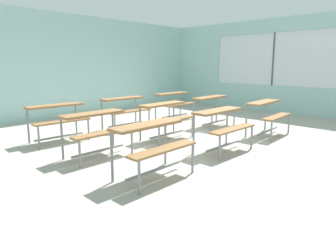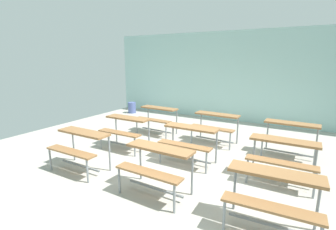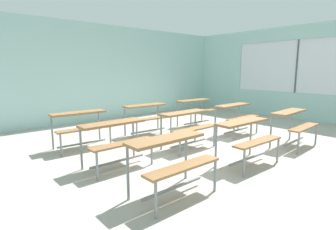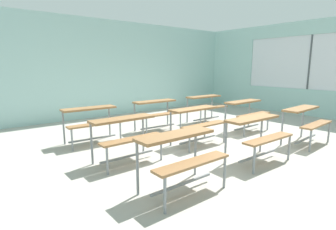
{
  "view_description": "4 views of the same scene",
  "coord_description": "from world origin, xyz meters",
  "px_view_note": "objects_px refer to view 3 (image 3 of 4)",
  "views": [
    {
      "loc": [
        -4.29,
        -3.76,
        1.55
      ],
      "look_at": [
        -0.02,
        0.4,
        0.5
      ],
      "focal_mm": 31.09,
      "sensor_mm": 36.0,
      "label": 1
    },
    {
      "loc": [
        1.97,
        -3.92,
        2.08
      ],
      "look_at": [
        -0.98,
        1.17,
        0.75
      ],
      "focal_mm": 26.49,
      "sensor_mm": 36.0,
      "label": 2
    },
    {
      "loc": [
        -3.8,
        -3.3,
        1.6
      ],
      "look_at": [
        -0.46,
        0.57,
        0.71
      ],
      "focal_mm": 28.0,
      "sensor_mm": 36.0,
      "label": 3
    },
    {
      "loc": [
        -3.8,
        -3.3,
        1.6
      ],
      "look_at": [
        -0.8,
        0.45,
        0.69
      ],
      "focal_mm": 28.0,
      "sensor_mm": 36.0,
      "label": 4
    }
  ],
  "objects_px": {
    "desk_bench_r1c1": "(188,121)",
    "desk_bench_r2c2": "(196,106)",
    "desk_bench_r2c1": "(147,112)",
    "desk_bench_r1c0": "(116,134)",
    "desk_bench_r2c0": "(81,121)",
    "desk_bench_r0c0": "(172,153)",
    "desk_bench_r1c2": "(236,112)",
    "desk_bench_r0c2": "(294,120)",
    "desk_bench_r0c1": "(247,132)"
  },
  "relations": [
    {
      "from": "desk_bench_r0c1",
      "to": "desk_bench_r2c0",
      "type": "height_order",
      "value": "same"
    },
    {
      "from": "desk_bench_r0c1",
      "to": "desk_bench_r1c0",
      "type": "height_order",
      "value": "same"
    },
    {
      "from": "desk_bench_r0c2",
      "to": "desk_bench_r1c2",
      "type": "bearing_deg",
      "value": 88.64
    },
    {
      "from": "desk_bench_r0c1",
      "to": "desk_bench_r1c2",
      "type": "height_order",
      "value": "same"
    },
    {
      "from": "desk_bench_r1c2",
      "to": "desk_bench_r2c2",
      "type": "relative_size",
      "value": 0.99
    },
    {
      "from": "desk_bench_r1c0",
      "to": "desk_bench_r2c2",
      "type": "bearing_deg",
      "value": 21.83
    },
    {
      "from": "desk_bench_r0c1",
      "to": "desk_bench_r1c0",
      "type": "distance_m",
      "value": 2.19
    },
    {
      "from": "desk_bench_r2c0",
      "to": "desk_bench_r2c2",
      "type": "xyz_separation_m",
      "value": [
        3.41,
        -0.02,
        0.0
      ]
    },
    {
      "from": "desk_bench_r0c0",
      "to": "desk_bench_r2c0",
      "type": "xyz_separation_m",
      "value": [
        -0.04,
        2.76,
        0.0
      ]
    },
    {
      "from": "desk_bench_r0c1",
      "to": "desk_bench_r0c2",
      "type": "xyz_separation_m",
      "value": [
        1.69,
        -0.03,
        0.0
      ]
    },
    {
      "from": "desk_bench_r2c1",
      "to": "desk_bench_r2c2",
      "type": "xyz_separation_m",
      "value": [
        1.7,
        -0.05,
        0.0
      ]
    },
    {
      "from": "desk_bench_r0c2",
      "to": "desk_bench_r2c2",
      "type": "height_order",
      "value": "same"
    },
    {
      "from": "desk_bench_r1c2",
      "to": "desk_bench_r1c0",
      "type": "bearing_deg",
      "value": 179.79
    },
    {
      "from": "desk_bench_r0c0",
      "to": "desk_bench_r2c1",
      "type": "distance_m",
      "value": 3.24
    },
    {
      "from": "desk_bench_r2c0",
      "to": "desk_bench_r0c2",
      "type": "bearing_deg",
      "value": -36.42
    },
    {
      "from": "desk_bench_r0c2",
      "to": "desk_bench_r1c0",
      "type": "height_order",
      "value": "same"
    },
    {
      "from": "desk_bench_r2c0",
      "to": "desk_bench_r0c0",
      "type": "bearing_deg",
      "value": -86.55
    },
    {
      "from": "desk_bench_r1c2",
      "to": "desk_bench_r2c2",
      "type": "xyz_separation_m",
      "value": [
        0.01,
        1.36,
        0.0
      ]
    },
    {
      "from": "desk_bench_r1c0",
      "to": "desk_bench_r1c1",
      "type": "relative_size",
      "value": 1.0
    },
    {
      "from": "desk_bench_r2c1",
      "to": "desk_bench_r2c2",
      "type": "distance_m",
      "value": 1.7
    },
    {
      "from": "desk_bench_r0c2",
      "to": "desk_bench_r1c2",
      "type": "distance_m",
      "value": 1.4
    },
    {
      "from": "desk_bench_r1c0",
      "to": "desk_bench_r1c2",
      "type": "bearing_deg",
      "value": 0.12
    },
    {
      "from": "desk_bench_r1c0",
      "to": "desk_bench_r2c0",
      "type": "relative_size",
      "value": 0.98
    },
    {
      "from": "desk_bench_r1c1",
      "to": "desk_bench_r2c2",
      "type": "xyz_separation_m",
      "value": [
        1.74,
        1.39,
        0.0
      ]
    },
    {
      "from": "desk_bench_r0c2",
      "to": "desk_bench_r2c0",
      "type": "height_order",
      "value": "same"
    },
    {
      "from": "desk_bench_r0c2",
      "to": "desk_bench_r1c2",
      "type": "xyz_separation_m",
      "value": [
        -0.04,
        1.4,
        0.0
      ]
    },
    {
      "from": "desk_bench_r0c0",
      "to": "desk_bench_r1c0",
      "type": "relative_size",
      "value": 1.0
    },
    {
      "from": "desk_bench_r0c2",
      "to": "desk_bench_r1c0",
      "type": "relative_size",
      "value": 1.02
    },
    {
      "from": "desk_bench_r0c1",
      "to": "desk_bench_r2c1",
      "type": "distance_m",
      "value": 2.78
    },
    {
      "from": "desk_bench_r1c2",
      "to": "desk_bench_r2c2",
      "type": "height_order",
      "value": "same"
    },
    {
      "from": "desk_bench_r2c0",
      "to": "desk_bench_r2c1",
      "type": "distance_m",
      "value": 1.71
    },
    {
      "from": "desk_bench_r0c2",
      "to": "desk_bench_r2c0",
      "type": "bearing_deg",
      "value": 138.07
    },
    {
      "from": "desk_bench_r0c1",
      "to": "desk_bench_r2c0",
      "type": "bearing_deg",
      "value": 123.71
    },
    {
      "from": "desk_bench_r1c0",
      "to": "desk_bench_r2c0",
      "type": "distance_m",
      "value": 1.41
    },
    {
      "from": "desk_bench_r1c1",
      "to": "desk_bench_r2c0",
      "type": "xyz_separation_m",
      "value": [
        -1.67,
        1.41,
        0.0
      ]
    },
    {
      "from": "desk_bench_r2c0",
      "to": "desk_bench_r2c1",
      "type": "xyz_separation_m",
      "value": [
        1.71,
        0.03,
        0.0
      ]
    },
    {
      "from": "desk_bench_r1c2",
      "to": "desk_bench_r0c2",
      "type": "bearing_deg",
      "value": -89.14
    },
    {
      "from": "desk_bench_r0c0",
      "to": "desk_bench_r0c1",
      "type": "distance_m",
      "value": 1.7
    },
    {
      "from": "desk_bench_r1c2",
      "to": "desk_bench_r0c1",
      "type": "bearing_deg",
      "value": -141.01
    },
    {
      "from": "desk_bench_r1c2",
      "to": "desk_bench_r2c0",
      "type": "xyz_separation_m",
      "value": [
        -3.4,
        1.38,
        0.0
      ]
    },
    {
      "from": "desk_bench_r2c2",
      "to": "desk_bench_r1c2",
      "type": "bearing_deg",
      "value": -88.81
    },
    {
      "from": "desk_bench_r1c0",
      "to": "desk_bench_r1c1",
      "type": "bearing_deg",
      "value": -0.47
    },
    {
      "from": "desk_bench_r0c0",
      "to": "desk_bench_r2c1",
      "type": "bearing_deg",
      "value": 58.95
    },
    {
      "from": "desk_bench_r0c2",
      "to": "desk_bench_r2c2",
      "type": "distance_m",
      "value": 2.76
    },
    {
      "from": "desk_bench_r1c0",
      "to": "desk_bench_r1c2",
      "type": "height_order",
      "value": "same"
    },
    {
      "from": "desk_bench_r1c0",
      "to": "desk_bench_r1c1",
      "type": "height_order",
      "value": "same"
    },
    {
      "from": "desk_bench_r2c1",
      "to": "desk_bench_r2c2",
      "type": "bearing_deg",
      "value": 0.65
    },
    {
      "from": "desk_bench_r1c1",
      "to": "desk_bench_r2c2",
      "type": "distance_m",
      "value": 2.23
    },
    {
      "from": "desk_bench_r0c0",
      "to": "desk_bench_r0c2",
      "type": "height_order",
      "value": "same"
    },
    {
      "from": "desk_bench_r1c1",
      "to": "desk_bench_r0c1",
      "type": "bearing_deg",
      "value": -87.02
    }
  ]
}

